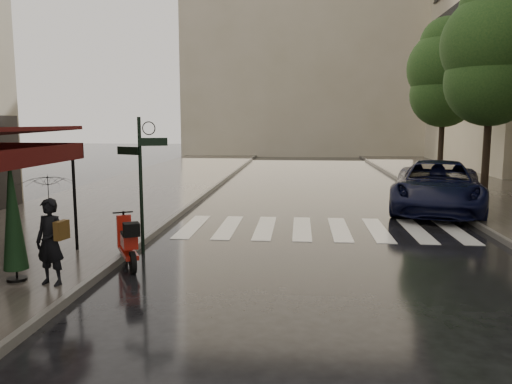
# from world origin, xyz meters

# --- Properties ---
(ground) EXTENTS (120.00, 120.00, 0.00)m
(ground) POSITION_xyz_m (0.00, 0.00, 0.00)
(ground) COLOR black
(ground) RESTS_ON ground
(sidewalk_near) EXTENTS (6.00, 60.00, 0.12)m
(sidewalk_near) POSITION_xyz_m (-4.50, 12.00, 0.06)
(sidewalk_near) COLOR #38332D
(sidewalk_near) RESTS_ON ground
(sidewalk_far) EXTENTS (5.50, 60.00, 0.12)m
(sidewalk_far) POSITION_xyz_m (10.25, 12.00, 0.06)
(sidewalk_far) COLOR #38332D
(sidewalk_far) RESTS_ON ground
(curb_near) EXTENTS (0.12, 60.00, 0.16)m
(curb_near) POSITION_xyz_m (-1.45, 12.00, 0.07)
(curb_near) COLOR #595651
(curb_near) RESTS_ON ground
(curb_far) EXTENTS (0.12, 60.00, 0.16)m
(curb_far) POSITION_xyz_m (7.45, 12.00, 0.07)
(curb_far) COLOR #595651
(curb_far) RESTS_ON ground
(crosswalk) EXTENTS (7.85, 3.20, 0.01)m
(crosswalk) POSITION_xyz_m (2.98, 6.00, 0.01)
(crosswalk) COLOR silver
(crosswalk) RESTS_ON ground
(signpost) EXTENTS (1.17, 0.29, 3.10)m
(signpost) POSITION_xyz_m (-1.19, 3.00, 1.83)
(signpost) COLOR black
(signpost) RESTS_ON ground
(backdrop_building) EXTENTS (22.00, 6.00, 20.00)m
(backdrop_building) POSITION_xyz_m (3.00, 38.00, 10.00)
(backdrop_building) COLOR tan
(backdrop_building) RESTS_ON ground
(tree_mid) EXTENTS (3.80, 3.80, 8.34)m
(tree_mid) POSITION_xyz_m (9.50, 12.00, 5.59)
(tree_mid) COLOR black
(tree_mid) RESTS_ON sidewalk_far
(tree_far) EXTENTS (3.80, 3.80, 8.16)m
(tree_far) POSITION_xyz_m (9.70, 19.00, 5.46)
(tree_far) COLOR black
(tree_far) RESTS_ON sidewalk_far
(pedestrian_with_umbrella) EXTENTS (1.09, 1.10, 2.39)m
(pedestrian_with_umbrella) POSITION_xyz_m (-2.00, 0.35, 1.71)
(pedestrian_with_umbrella) COLOR black
(pedestrian_with_umbrella) RESTS_ON sidewalk_near
(scooter) EXTENTS (0.91, 1.47, 1.06)m
(scooter) POSITION_xyz_m (-1.16, 1.93, 0.49)
(scooter) COLOR black
(scooter) RESTS_ON ground
(parked_car) EXTENTS (4.22, 6.57, 1.69)m
(parked_car) POSITION_xyz_m (7.00, 9.27, 0.84)
(parked_car) COLOR black
(parked_car) RESTS_ON ground
(parasol_back) EXTENTS (0.43, 0.43, 2.31)m
(parasol_back) POSITION_xyz_m (-2.76, 0.50, 1.36)
(parasol_back) COLOR black
(parasol_back) RESTS_ON sidewalk_near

